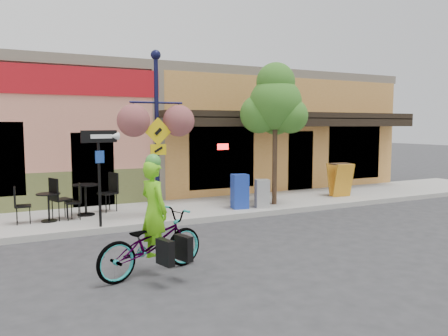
{
  "coord_description": "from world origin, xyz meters",
  "views": [
    {
      "loc": [
        -5.26,
        -9.58,
        2.5
      ],
      "look_at": [
        -0.2,
        0.5,
        1.4
      ],
      "focal_mm": 35.0,
      "sensor_mm": 36.0,
      "label": 1
    }
  ],
  "objects_px": {
    "bicycle": "(152,243)",
    "newspaper_box_grey": "(262,193)",
    "building": "(151,132)",
    "one_way_sign": "(99,179)",
    "newspaper_box_blue": "(240,191)",
    "lamp_post": "(157,135)",
    "cyclist_rider": "(154,225)",
    "street_tree": "(275,133)"
  },
  "relations": [
    {
      "from": "bicycle",
      "to": "newspaper_box_grey",
      "type": "xyz_separation_m",
      "value": [
        4.41,
        3.64,
        0.02
      ]
    },
    {
      "from": "building",
      "to": "one_way_sign",
      "type": "relative_size",
      "value": 8.12
    },
    {
      "from": "bicycle",
      "to": "newspaper_box_blue",
      "type": "height_order",
      "value": "newspaper_box_blue"
    },
    {
      "from": "one_way_sign",
      "to": "newspaper_box_blue",
      "type": "xyz_separation_m",
      "value": [
        3.99,
        0.53,
        -0.63
      ]
    },
    {
      "from": "lamp_post",
      "to": "newspaper_box_grey",
      "type": "bearing_deg",
      "value": 1.94
    },
    {
      "from": "building",
      "to": "cyclist_rider",
      "type": "xyz_separation_m",
      "value": [
        -3.08,
        -10.12,
        -1.41
      ]
    },
    {
      "from": "newspaper_box_grey",
      "to": "street_tree",
      "type": "height_order",
      "value": "street_tree"
    },
    {
      "from": "one_way_sign",
      "to": "newspaper_box_blue",
      "type": "relative_size",
      "value": 2.3
    },
    {
      "from": "lamp_post",
      "to": "newspaper_box_blue",
      "type": "relative_size",
      "value": 4.33
    },
    {
      "from": "building",
      "to": "street_tree",
      "type": "bearing_deg",
      "value": -72.9
    },
    {
      "from": "building",
      "to": "cyclist_rider",
      "type": "relative_size",
      "value": 10.87
    },
    {
      "from": "one_way_sign",
      "to": "newspaper_box_grey",
      "type": "distance_m",
      "value": 4.7
    },
    {
      "from": "newspaper_box_blue",
      "to": "street_tree",
      "type": "distance_m",
      "value": 2.07
    },
    {
      "from": "cyclist_rider",
      "to": "one_way_sign",
      "type": "distance_m",
      "value": 3.31
    },
    {
      "from": "building",
      "to": "newspaper_box_grey",
      "type": "distance_m",
      "value": 6.83
    },
    {
      "from": "lamp_post",
      "to": "newspaper_box_grey",
      "type": "height_order",
      "value": "lamp_post"
    },
    {
      "from": "newspaper_box_blue",
      "to": "street_tree",
      "type": "xyz_separation_m",
      "value": [
        1.26,
        0.14,
        1.63
      ]
    },
    {
      "from": "bicycle",
      "to": "newspaper_box_blue",
      "type": "relative_size",
      "value": 2.08
    },
    {
      "from": "bicycle",
      "to": "building",
      "type": "bearing_deg",
      "value": -33.41
    },
    {
      "from": "cyclist_rider",
      "to": "lamp_post",
      "type": "height_order",
      "value": "lamp_post"
    },
    {
      "from": "cyclist_rider",
      "to": "lamp_post",
      "type": "bearing_deg",
      "value": -35.17
    },
    {
      "from": "newspaper_box_grey",
      "to": "cyclist_rider",
      "type": "bearing_deg",
      "value": -123.18
    },
    {
      "from": "newspaper_box_blue",
      "to": "lamp_post",
      "type": "bearing_deg",
      "value": -166.11
    },
    {
      "from": "bicycle",
      "to": "lamp_post",
      "type": "distance_m",
      "value": 4.22
    },
    {
      "from": "lamp_post",
      "to": "newspaper_box_grey",
      "type": "xyz_separation_m",
      "value": [
        3.12,
        0.01,
        -1.71
      ]
    },
    {
      "from": "one_way_sign",
      "to": "street_tree",
      "type": "distance_m",
      "value": 5.39
    },
    {
      "from": "one_way_sign",
      "to": "lamp_post",
      "type": "bearing_deg",
      "value": 0.95
    },
    {
      "from": "one_way_sign",
      "to": "newspaper_box_grey",
      "type": "height_order",
      "value": "one_way_sign"
    },
    {
      "from": "lamp_post",
      "to": "newspaper_box_blue",
      "type": "distance_m",
      "value": 2.97
    },
    {
      "from": "newspaper_box_grey",
      "to": "building",
      "type": "bearing_deg",
      "value": 118.24
    },
    {
      "from": "newspaper_box_grey",
      "to": "street_tree",
      "type": "distance_m",
      "value": 1.85
    },
    {
      "from": "newspaper_box_grey",
      "to": "bicycle",
      "type": "bearing_deg",
      "value": -123.5
    },
    {
      "from": "cyclist_rider",
      "to": "newspaper_box_blue",
      "type": "relative_size",
      "value": 1.72
    },
    {
      "from": "bicycle",
      "to": "cyclist_rider",
      "type": "distance_m",
      "value": 0.31
    },
    {
      "from": "lamp_post",
      "to": "bicycle",
      "type": "bearing_deg",
      "value": -107.96
    },
    {
      "from": "building",
      "to": "lamp_post",
      "type": "distance_m",
      "value": 6.76
    },
    {
      "from": "bicycle",
      "to": "one_way_sign",
      "type": "bearing_deg",
      "value": -12.43
    },
    {
      "from": "cyclist_rider",
      "to": "newspaper_box_blue",
      "type": "height_order",
      "value": "cyclist_rider"
    },
    {
      "from": "cyclist_rider",
      "to": "one_way_sign",
      "type": "xyz_separation_m",
      "value": [
        -0.27,
        3.27,
        0.43
      ]
    },
    {
      "from": "bicycle",
      "to": "street_tree",
      "type": "height_order",
      "value": "street_tree"
    },
    {
      "from": "bicycle",
      "to": "lamp_post",
      "type": "xyz_separation_m",
      "value": [
        1.29,
        3.62,
        1.73
      ]
    },
    {
      "from": "building",
      "to": "bicycle",
      "type": "relative_size",
      "value": 8.99
    }
  ]
}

